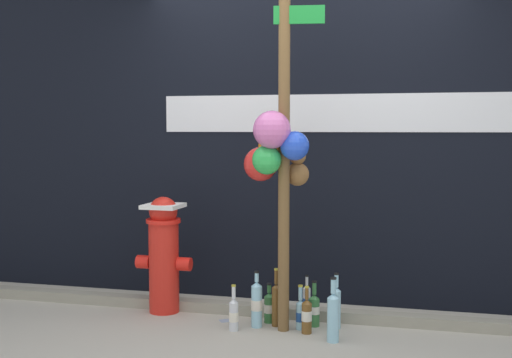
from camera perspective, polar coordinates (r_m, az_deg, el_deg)
ground_plane at (r=4.06m, az=1.14°, el=-15.56°), size 14.00×14.00×0.00m
building_wall at (r=5.10m, az=4.43°, el=5.89°), size 10.00×0.21×3.03m
curb_strip at (r=4.77m, az=3.22°, el=-11.96°), size 8.00×0.12×0.08m
memorial_post at (r=4.28m, az=1.95°, el=5.29°), size 0.58×0.44×2.69m
fire_hydrant at (r=4.86m, az=-8.36°, el=-6.55°), size 0.43×0.28×0.88m
bottle_0 at (r=4.45m, az=-2.04°, el=-12.11°), size 0.07×0.07×0.32m
bottle_1 at (r=4.49m, az=4.04°, el=-12.05°), size 0.06×0.06×0.31m
bottle_2 at (r=4.52m, az=7.27°, el=-11.33°), size 0.07×0.07×0.40m
bottle_3 at (r=4.69m, az=4.62°, el=-11.08°), size 0.06×0.06×0.33m
bottle_4 at (r=4.63m, az=1.20°, el=-11.51°), size 0.07×0.07×0.29m
bottle_5 at (r=4.54m, az=1.84°, el=-11.18°), size 0.06×0.06×0.41m
bottle_6 at (r=4.40m, az=4.62°, el=-12.21°), size 0.07×0.07×0.33m
bottle_7 at (r=4.51m, az=0.06°, el=-11.24°), size 0.08×0.08×0.40m
bottle_8 at (r=4.56m, az=5.29°, el=-11.65°), size 0.08×0.08×0.33m
bottle_9 at (r=4.24m, az=7.00°, el=-12.19°), size 0.08×0.08×0.43m
litter_1 at (r=4.70m, az=-2.54°, el=-12.66°), size 0.14×0.13×0.01m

